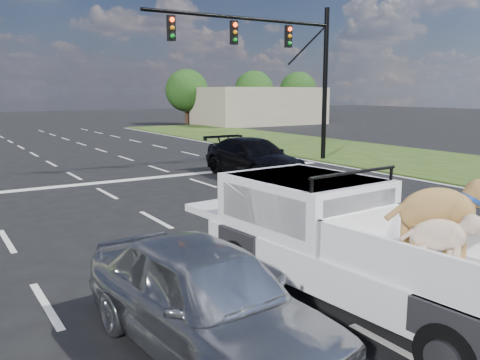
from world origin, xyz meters
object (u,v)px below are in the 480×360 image
object	(u,v)px
traffic_signal	(284,57)
black_coupe	(254,158)
silver_sedan	(207,298)
pickup_truck	(355,242)

from	to	relation	value
traffic_signal	black_coupe	distance (m)	5.58
silver_sedan	traffic_signal	bearing A→B (deg)	44.92
black_coupe	pickup_truck	bearing A→B (deg)	-115.66
traffic_signal	silver_sedan	xyz separation A→B (m)	(-11.03, -13.07, -4.00)
pickup_truck	traffic_signal	bearing A→B (deg)	52.67
silver_sedan	black_coupe	bearing A→B (deg)	48.84
silver_sedan	pickup_truck	bearing A→B (deg)	-2.55
traffic_signal	black_coupe	world-z (taller)	traffic_signal
pickup_truck	black_coupe	xyz separation A→B (m)	(5.27, 10.65, -0.26)
pickup_truck	black_coupe	size ratio (longest dim) A/B	1.13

